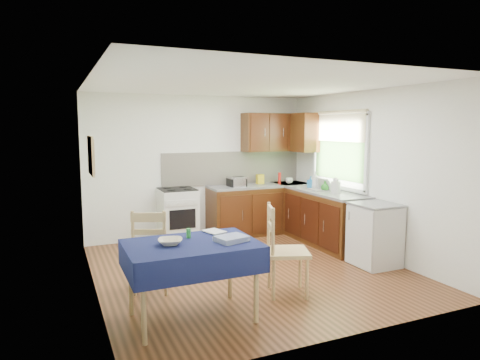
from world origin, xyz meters
name	(u,v)px	position (x,y,z in m)	size (l,w,h in m)	color
floor	(249,269)	(0.00, 0.00, 0.00)	(4.20, 4.20, 0.00)	#452612
ceiling	(249,84)	(0.00, 0.00, 2.50)	(4.00, 4.20, 0.02)	white
wall_back	(200,166)	(0.00, 2.10, 1.25)	(4.00, 0.02, 2.50)	white
wall_front	(348,205)	(0.00, -2.10, 1.25)	(4.00, 0.02, 2.50)	white
wall_left	(92,187)	(-2.00, 0.00, 1.25)	(0.02, 4.20, 2.50)	silver
wall_right	(368,173)	(2.00, 0.00, 1.25)	(0.02, 4.20, 2.50)	white
base_cabinets	(289,214)	(1.36, 1.26, 0.43)	(1.90, 2.30, 0.86)	black
worktop_back	(260,186)	(1.05, 1.80, 0.88)	(1.90, 0.60, 0.04)	slate
worktop_right	(326,192)	(1.70, 0.65, 0.88)	(0.60, 1.70, 0.04)	slate
worktop_corner	(290,184)	(1.70, 1.80, 0.88)	(0.60, 0.60, 0.04)	slate
splashback	(233,168)	(0.65, 2.08, 1.20)	(2.70, 0.02, 0.60)	beige
upper_cabinets	(283,132)	(1.52, 1.80, 1.85)	(1.20, 0.85, 0.70)	black
stove	(178,215)	(-0.50, 1.80, 0.46)	(0.60, 0.61, 0.92)	silver
window	(339,145)	(1.97, 0.70, 1.65)	(0.04, 1.48, 1.26)	#325623
fridge	(375,235)	(1.70, -0.55, 0.44)	(0.58, 0.60, 0.89)	silver
corkboard	(91,156)	(-1.97, 0.30, 1.60)	(0.04, 0.62, 0.47)	tan
dining_table	(192,253)	(-1.17, -1.15, 0.69)	(1.31, 0.89, 0.79)	#0F123C
chair_far	(151,248)	(-1.39, -0.27, 0.53)	(0.58, 0.58, 1.00)	tan
chair_near	(283,247)	(0.00, -0.95, 0.56)	(0.60, 0.60, 1.06)	tan
toaster	(238,182)	(0.58, 1.69, 0.98)	(0.24, 0.15, 0.18)	silver
sandwich_press	(237,181)	(0.58, 1.77, 0.99)	(0.30, 0.26, 0.18)	black
sauce_bottle	(280,178)	(1.40, 1.69, 1.01)	(0.05, 0.05, 0.22)	red
yellow_packet	(260,179)	(1.11, 1.90, 0.99)	(0.13, 0.09, 0.18)	gold
dish_rack	(323,189)	(1.73, 0.77, 0.92)	(0.42, 0.32, 0.20)	gray
kettle	(336,186)	(1.70, 0.39, 1.01)	(0.15, 0.15, 0.25)	silver
cup	(289,181)	(1.63, 1.73, 0.95)	(0.13, 0.13, 0.11)	silver
soap_bottle_a	(315,180)	(1.70, 0.97, 1.05)	(0.11, 0.11, 0.29)	silver
soap_bottle_b	(310,182)	(1.69, 1.10, 1.00)	(0.09, 0.09, 0.20)	#1E6DB4
soap_bottle_c	(325,186)	(1.68, 0.66, 0.98)	(0.13, 0.13, 0.17)	#277F22
plate_bowl	(170,242)	(-1.38, -1.13, 0.82)	(0.24, 0.24, 0.06)	beige
book	(208,233)	(-0.90, -0.87, 0.80)	(0.18, 0.24, 0.02)	white
spice_jar	(189,233)	(-1.14, -0.96, 0.84)	(0.05, 0.05, 0.10)	#258833
tea_towel	(231,239)	(-0.78, -1.26, 0.82)	(0.30, 0.24, 0.05)	navy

